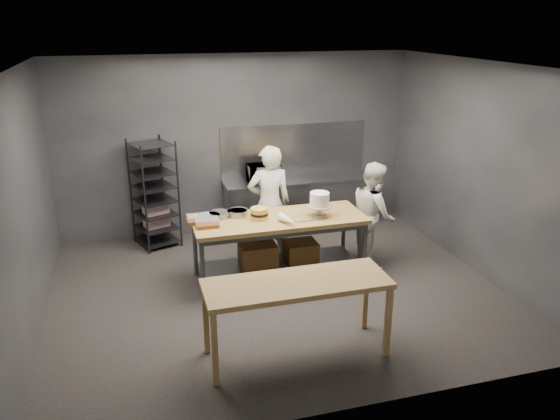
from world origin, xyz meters
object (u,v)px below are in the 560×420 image
object	(u,v)px
chef_behind	(269,204)
work_table	(278,241)
near_counter	(297,289)
layer_cake	(259,214)
speed_rack	(155,195)
chef_right	(373,214)
frosted_cake_stand	(319,201)
microwave	(264,173)

from	to	relation	value
chef_behind	work_table	bearing A→B (deg)	88.18
near_counter	layer_cake	world-z (taller)	layer_cake
speed_rack	chef_right	bearing A→B (deg)	-27.71
work_table	frosted_cake_stand	distance (m)	0.81
chef_right	microwave	bearing A→B (deg)	44.53
chef_behind	chef_right	xyz separation A→B (m)	(1.44, -0.56, -0.11)
chef_behind	chef_right	world-z (taller)	chef_behind
frosted_cake_stand	chef_behind	bearing A→B (deg)	123.35
chef_right	frosted_cake_stand	xyz separation A→B (m)	(-0.93, -0.22, 0.36)
work_table	chef_right	distance (m)	1.52
chef_behind	microwave	size ratio (longest dim) A/B	3.31
near_counter	chef_right	size ratio (longest dim) A/B	1.27
speed_rack	microwave	xyz separation A→B (m)	(1.83, 0.08, 0.19)
work_table	layer_cake	bearing A→B (deg)	175.42
frosted_cake_stand	layer_cake	bearing A→B (deg)	171.25
speed_rack	layer_cake	bearing A→B (deg)	-52.29
chef_behind	layer_cake	world-z (taller)	chef_behind
frosted_cake_stand	layer_cake	distance (m)	0.85
near_counter	chef_behind	distance (m)	2.57
chef_behind	near_counter	bearing A→B (deg)	84.69
chef_right	microwave	world-z (taller)	chef_right
speed_rack	microwave	bearing A→B (deg)	2.51
speed_rack	frosted_cake_stand	xyz separation A→B (m)	(2.14, -1.83, 0.29)
chef_right	microwave	size ratio (longest dim) A/B	2.91
speed_rack	chef_behind	size ratio (longest dim) A/B	0.98
chef_behind	layer_cake	distance (m)	0.73
frosted_cake_stand	layer_cake	xyz separation A→B (m)	(-0.83, 0.13, -0.15)
chef_right	frosted_cake_stand	distance (m)	1.02
chef_right	frosted_cake_stand	world-z (taller)	chef_right
chef_behind	frosted_cake_stand	world-z (taller)	chef_behind
chef_right	frosted_cake_stand	bearing A→B (deg)	111.25
microwave	frosted_cake_stand	xyz separation A→B (m)	(0.32, -1.91, 0.10)
chef_right	layer_cake	size ratio (longest dim) A/B	6.45
chef_right	layer_cake	distance (m)	1.77
layer_cake	near_counter	bearing A→B (deg)	-91.55
chef_behind	layer_cake	size ratio (longest dim) A/B	7.35
work_table	near_counter	size ratio (longest dim) A/B	1.20
microwave	speed_rack	bearing A→B (deg)	-177.49
chef_behind	chef_right	distance (m)	1.55
layer_cake	speed_rack	bearing A→B (deg)	127.71
chef_behind	frosted_cake_stand	distance (m)	0.97
work_table	microwave	world-z (taller)	microwave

